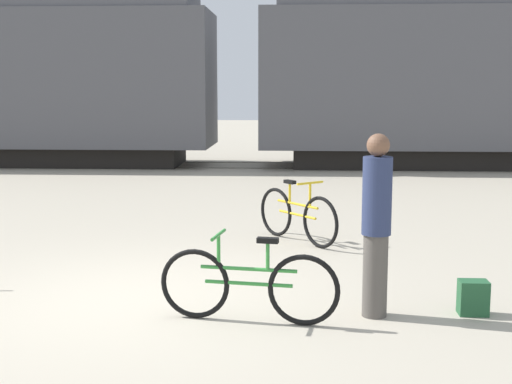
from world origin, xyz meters
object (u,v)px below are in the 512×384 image
object	(u,v)px
bicycle_green	(248,285)
person_in_navy	(376,223)
freight_train	(236,58)
bicycle_yellow	(297,215)
backpack	(473,298)

from	to	relation	value
bicycle_green	person_in_navy	world-z (taller)	person_in_navy
freight_train	bicycle_green	world-z (taller)	freight_train
freight_train	bicycle_green	xyz separation A→B (m)	(1.23, -13.48, -2.62)
bicycle_yellow	backpack	distance (m)	3.65
bicycle_yellow	backpack	size ratio (longest dim) A/B	4.05
freight_train	backpack	world-z (taller)	freight_train
freight_train	backpack	xyz separation A→B (m)	(3.41, -13.14, -2.82)
bicycle_yellow	freight_train	bearing A→B (deg)	99.69
bicycle_green	person_in_navy	size ratio (longest dim) A/B	0.97
freight_train	bicycle_green	bearing A→B (deg)	-84.80
freight_train	bicycle_green	size ratio (longest dim) A/B	29.12
bicycle_green	person_in_navy	distance (m)	1.35
bicycle_yellow	backpack	world-z (taller)	bicycle_yellow
freight_train	person_in_navy	distance (m)	13.62
person_in_navy	freight_train	bearing A→B (deg)	55.97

